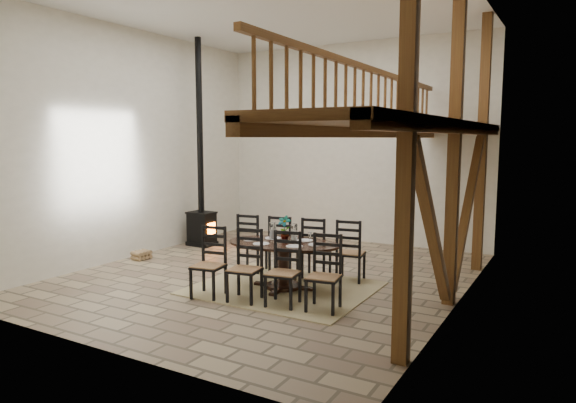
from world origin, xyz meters
The scene contains 7 objects.
ground centered at (0.00, 0.00, 0.00)m, with size 8.00×8.00×0.00m, color tan.
room_shell centered at (1.19, 0.00, 3.01)m, with size 7.02×8.02×5.01m.
rug centered at (0.67, -0.60, 0.01)m, with size 3.00×2.50×0.02m, color tan.
dining_table centered at (0.67, -0.60, 0.41)m, with size 2.80×2.60×1.29m.
wood_stove centered at (-2.94, 1.59, 1.13)m, with size 0.66×0.51×5.00m.
log_basket centered at (-3.06, 1.87, 0.19)m, with size 0.54×0.54×0.45m.
log_stack centered at (-3.13, -0.25, 0.10)m, with size 0.32×0.41×0.19m.
Camera 1 is at (5.09, -8.18, 2.63)m, focal length 32.00 mm.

